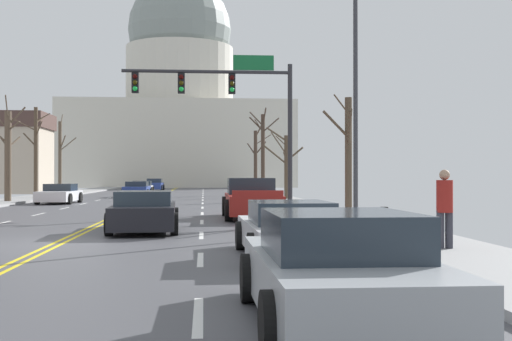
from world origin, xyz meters
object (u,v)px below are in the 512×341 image
Objects in this scene: signal_gantry at (231,97)px; sedan_oncoming_01 at (137,190)px; sedan_near_01 at (144,212)px; sedan_near_02 at (289,231)px; street_lamp_right at (347,61)px; pickup_truck_near_00 at (252,200)px; sedan_oncoming_02 at (142,188)px; bicycle_parked at (382,227)px; sedan_oncoming_00 at (60,194)px; sedan_oncoming_03 at (154,185)px; pedestrian_00 at (445,205)px; sedan_near_03 at (338,272)px.

sedan_oncoming_01 is (-6.39, 20.36, -4.72)m from signal_gantry.
sedan_near_01 is 0.98× the size of sedan_near_02.
street_lamp_right is 1.58× the size of pickup_truck_near_00.
street_lamp_right reaches higher than signal_gantry.
signal_gantry is 11.07m from street_lamp_right.
signal_gantry is 0.92× the size of street_lamp_right.
sedan_near_01 is 1.06× the size of sedan_oncoming_02.
bicycle_parked is (9.20, -35.91, -0.09)m from sedan_oncoming_01.
sedan_near_01 is 21.06m from sedan_oncoming_00.
sedan_near_01 is at bearing -83.81° from sedan_oncoming_01.
bicycle_parked is (9.69, -45.44, -0.07)m from sedan_oncoming_02.
sedan_oncoming_03 is 60.37m from pedestrian_00.
sedan_oncoming_00 is 11.57m from sedan_oncoming_01.
sedan_oncoming_00 reaches higher than bicycle_parked.
street_lamp_right is at bearing -76.17° from sedan_oncoming_02.
sedan_oncoming_02 is at bearing 81.86° from sedan_oncoming_00.
sedan_near_01 is 2.63× the size of bicycle_parked.
sedan_oncoming_00 is 0.98× the size of sedan_oncoming_01.
bicycle_parked is (2.81, -15.56, -4.81)m from signal_gantry.
street_lamp_right reaches higher than sedan_oncoming_03.
sedan_near_01 is 53.28m from sedan_oncoming_03.
sedan_oncoming_03 is at bearing 100.01° from pedestrian_00.
sedan_near_03 is (3.26, -12.40, 0.02)m from sedan_near_01.
signal_gantry is 1.80× the size of sedan_near_03.
pickup_truck_near_00 is at bearing -82.67° from signal_gantry.
signal_gantry is 1.80× the size of sedan_oncoming_02.
sedan_oncoming_02 is at bearing 97.66° from sedan_near_03.
sedan_near_02 is (3.49, -6.45, -0.03)m from sedan_near_01.
street_lamp_right is 7.55m from pedestrian_00.
pedestrian_00 is (13.60, -26.23, 0.51)m from sedan_oncoming_00.
sedan_oncoming_03 is (-9.81, 53.16, -4.56)m from street_lamp_right.
sedan_oncoming_01 is at bearing 72.71° from sedan_oncoming_00.
sedan_oncoming_02 is at bearing 102.04° from bicycle_parked.
street_lamp_right is 41.98m from sedan_oncoming_02.
street_lamp_right is at bearing -57.07° from sedan_oncoming_00.
pedestrian_00 is at bearing -79.99° from sedan_oncoming_03.
sedan_oncoming_01 is (-3.36, 30.97, 0.01)m from sedan_near_01.
street_lamp_right reaches higher than sedan_oncoming_01.
bicycle_parked is at bearing -78.49° from pickup_truck_near_00.
sedan_oncoming_03 is (-7.33, 47.32, -0.09)m from pickup_truck_near_00.
pickup_truck_near_00 is 18.23m from sedan_near_03.
signal_gantry reaches higher than sedan_near_03.
pedestrian_00 is at bearing 2.57° from sedan_near_02.
sedan_near_02 is 60.03m from sedan_oncoming_03.
pedestrian_00 is at bearing -77.42° from signal_gantry.
sedan_oncoming_03 is 2.78× the size of pedestrian_00.
sedan_oncoming_02 is at bearing 98.89° from sedan_near_02.
pickup_truck_near_00 is 1.17× the size of sedan_near_01.
pickup_truck_near_00 is at bearing 112.98° from street_lamp_right.
pickup_truck_near_00 is 1.15× the size of sedan_near_02.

